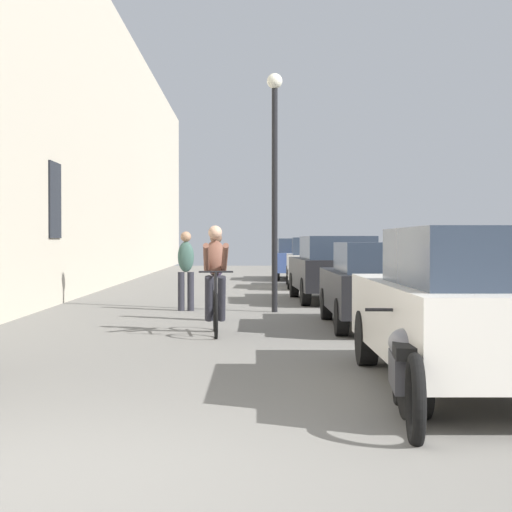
{
  "coord_description": "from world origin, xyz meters",
  "views": [
    {
      "loc": [
        1.1,
        -5.15,
        1.47
      ],
      "look_at": [
        1.37,
        17.54,
        1.05
      ],
      "focal_mm": 58.33,
      "sensor_mm": 36.0,
      "label": 1
    }
  ],
  "objects_px": {
    "cyclist_on_bicycle": "(215,282)",
    "parked_car_nearest": "(474,306)",
    "parked_car_fifth": "(298,258)",
    "parked_motorcycle": "(406,371)",
    "parked_car_third": "(334,268)",
    "pedestrian_near": "(216,271)",
    "street_lamp": "(275,161)",
    "pedestrian_mid": "(186,266)",
    "parked_car_fourth": "(316,262)",
    "parked_car_second": "(379,283)"
  },
  "relations": [
    {
      "from": "pedestrian_mid",
      "to": "parked_car_third",
      "type": "relative_size",
      "value": 0.37
    },
    {
      "from": "parked_car_fourth",
      "to": "pedestrian_near",
      "type": "bearing_deg",
      "value": -104.2
    },
    {
      "from": "pedestrian_near",
      "to": "parked_car_fourth",
      "type": "relative_size",
      "value": 0.37
    },
    {
      "from": "street_lamp",
      "to": "parked_car_nearest",
      "type": "bearing_deg",
      "value": -79.49
    },
    {
      "from": "pedestrian_near",
      "to": "parked_motorcycle",
      "type": "bearing_deg",
      "value": -77.65
    },
    {
      "from": "cyclist_on_bicycle",
      "to": "pedestrian_near",
      "type": "height_order",
      "value": "cyclist_on_bicycle"
    },
    {
      "from": "parked_car_fourth",
      "to": "parked_motorcycle",
      "type": "bearing_deg",
      "value": -92.68
    },
    {
      "from": "pedestrian_near",
      "to": "parked_car_second",
      "type": "relative_size",
      "value": 0.4
    },
    {
      "from": "cyclist_on_bicycle",
      "to": "parked_car_fifth",
      "type": "xyz_separation_m",
      "value": [
        2.44,
        18.42,
        -0.0
      ]
    },
    {
      "from": "parked_car_nearest",
      "to": "parked_car_second",
      "type": "xyz_separation_m",
      "value": [
        0.0,
        5.83,
        -0.08
      ]
    },
    {
      "from": "parked_car_third",
      "to": "parked_car_fifth",
      "type": "bearing_deg",
      "value": 90.89
    },
    {
      "from": "cyclist_on_bicycle",
      "to": "pedestrian_mid",
      "type": "height_order",
      "value": "cyclist_on_bicycle"
    },
    {
      "from": "parked_car_fourth",
      "to": "parked_car_second",
      "type": "bearing_deg",
      "value": -89.88
    },
    {
      "from": "pedestrian_mid",
      "to": "parked_car_nearest",
      "type": "distance_m",
      "value": 9.92
    },
    {
      "from": "pedestrian_near",
      "to": "street_lamp",
      "type": "xyz_separation_m",
      "value": [
        1.14,
        1.82,
        2.19
      ]
    },
    {
      "from": "parked_car_nearest",
      "to": "parked_car_second",
      "type": "height_order",
      "value": "parked_car_nearest"
    },
    {
      "from": "parked_car_nearest",
      "to": "parked_car_third",
      "type": "bearing_deg",
      "value": 90.52
    },
    {
      "from": "pedestrian_near",
      "to": "parked_car_fourth",
      "type": "distance_m",
      "value": 11.31
    },
    {
      "from": "cyclist_on_bicycle",
      "to": "pedestrian_mid",
      "type": "distance_m",
      "value": 4.36
    },
    {
      "from": "pedestrian_mid",
      "to": "parked_car_fifth",
      "type": "height_order",
      "value": "pedestrian_mid"
    },
    {
      "from": "parked_car_third",
      "to": "parked_motorcycle",
      "type": "relative_size",
      "value": 2.09
    },
    {
      "from": "parked_car_nearest",
      "to": "parked_car_third",
      "type": "height_order",
      "value": "parked_car_nearest"
    },
    {
      "from": "parked_car_third",
      "to": "parked_car_fourth",
      "type": "bearing_deg",
      "value": 89.2
    },
    {
      "from": "pedestrian_near",
      "to": "street_lamp",
      "type": "relative_size",
      "value": 0.33
    },
    {
      "from": "parked_car_fourth",
      "to": "parked_car_fifth",
      "type": "xyz_separation_m",
      "value": [
        -0.26,
        5.33,
        -0.01
      ]
    },
    {
      "from": "parked_car_nearest",
      "to": "cyclist_on_bicycle",
      "type": "bearing_deg",
      "value": 118.7
    },
    {
      "from": "cyclist_on_bicycle",
      "to": "street_lamp",
      "type": "bearing_deg",
      "value": 74.79
    },
    {
      "from": "parked_car_second",
      "to": "parked_car_third",
      "type": "relative_size",
      "value": 0.91
    },
    {
      "from": "pedestrian_near",
      "to": "street_lamp",
      "type": "height_order",
      "value": "street_lamp"
    },
    {
      "from": "cyclist_on_bicycle",
      "to": "pedestrian_near",
      "type": "bearing_deg",
      "value": 91.77
    },
    {
      "from": "parked_car_fourth",
      "to": "parked_car_fifth",
      "type": "distance_m",
      "value": 5.34
    },
    {
      "from": "parked_car_third",
      "to": "parked_car_fifth",
      "type": "height_order",
      "value": "parked_car_third"
    },
    {
      "from": "street_lamp",
      "to": "parked_car_fourth",
      "type": "height_order",
      "value": "street_lamp"
    },
    {
      "from": "parked_car_fifth",
      "to": "parked_motorcycle",
      "type": "xyz_separation_m",
      "value": [
        -0.65,
        -24.79,
        -0.4
      ]
    },
    {
      "from": "pedestrian_mid",
      "to": "parked_car_second",
      "type": "height_order",
      "value": "pedestrian_mid"
    },
    {
      "from": "street_lamp",
      "to": "parked_car_second",
      "type": "relative_size",
      "value": 1.2
    },
    {
      "from": "pedestrian_mid",
      "to": "street_lamp",
      "type": "relative_size",
      "value": 0.34
    },
    {
      "from": "street_lamp",
      "to": "parked_car_fourth",
      "type": "xyz_separation_m",
      "value": [
        1.64,
        9.14,
        -2.29
      ]
    },
    {
      "from": "cyclist_on_bicycle",
      "to": "parked_car_fourth",
      "type": "xyz_separation_m",
      "value": [
        2.71,
        13.09,
        0.0
      ]
    },
    {
      "from": "pedestrian_near",
      "to": "parked_motorcycle",
      "type": "height_order",
      "value": "pedestrian_near"
    },
    {
      "from": "parked_car_nearest",
      "to": "parked_car_third",
      "type": "distance_m",
      "value": 11.91
    },
    {
      "from": "cyclist_on_bicycle",
      "to": "parked_car_nearest",
      "type": "xyz_separation_m",
      "value": [
        2.73,
        -4.99,
        0.01
      ]
    },
    {
      "from": "parked_car_fourth",
      "to": "parked_motorcycle",
      "type": "relative_size",
      "value": 2.09
    },
    {
      "from": "cyclist_on_bicycle",
      "to": "parked_car_nearest",
      "type": "bearing_deg",
      "value": -61.3
    },
    {
      "from": "parked_car_third",
      "to": "parked_motorcycle",
      "type": "height_order",
      "value": "parked_car_third"
    },
    {
      "from": "parked_car_third",
      "to": "parked_car_second",
      "type": "bearing_deg",
      "value": -88.95
    },
    {
      "from": "parked_car_second",
      "to": "parked_car_fourth",
      "type": "relative_size",
      "value": 0.91
    },
    {
      "from": "pedestrian_mid",
      "to": "parked_car_third",
      "type": "bearing_deg",
      "value": 37.8
    },
    {
      "from": "parked_car_nearest",
      "to": "parked_car_second",
      "type": "bearing_deg",
      "value": 89.96
    },
    {
      "from": "pedestrian_near",
      "to": "parked_car_fifth",
      "type": "height_order",
      "value": "pedestrian_near"
    }
  ]
}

